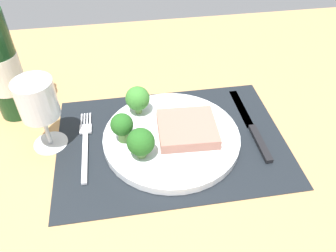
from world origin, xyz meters
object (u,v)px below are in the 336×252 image
(wine_bottle, at_px, (1,65))
(wine_glass, at_px, (38,103))
(knife, at_px, (252,128))
(fork, at_px, (85,144))
(steak, at_px, (187,129))
(plate, at_px, (171,137))

(wine_bottle, relative_size, wine_glass, 2.12)
(knife, height_order, wine_glass, wine_glass)
(fork, distance_m, wine_glass, 0.12)
(steak, distance_m, fork, 0.20)
(steak, relative_size, wine_bottle, 0.36)
(wine_bottle, bearing_deg, fork, -41.63)
(knife, distance_m, wine_glass, 0.42)
(steak, bearing_deg, knife, 3.11)
(plate, bearing_deg, wine_bottle, 155.40)
(knife, relative_size, wine_glass, 1.55)
(plate, distance_m, fork, 0.17)
(wine_bottle, bearing_deg, wine_glass, -55.00)
(plate, relative_size, wine_bottle, 0.85)
(fork, distance_m, wine_bottle, 0.23)
(plate, bearing_deg, fork, 175.21)
(knife, distance_m, wine_bottle, 0.52)
(steak, bearing_deg, plate, 175.81)
(plate, xyz_separation_m, steak, (0.03, -0.00, 0.02))
(knife, height_order, wine_bottle, wine_bottle)
(wine_bottle, distance_m, wine_glass, 0.14)
(plate, distance_m, steak, 0.04)
(fork, bearing_deg, knife, 0.31)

